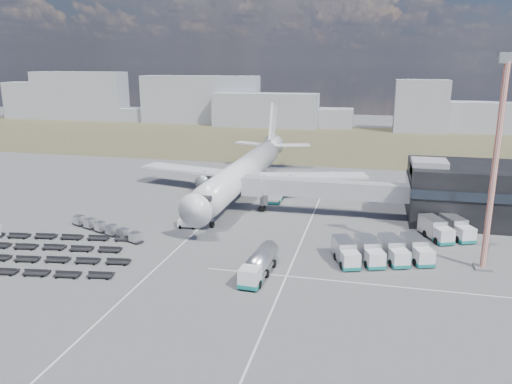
# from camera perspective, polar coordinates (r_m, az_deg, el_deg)

# --- Properties ---
(ground) EXTENTS (420.00, 420.00, 0.00)m
(ground) POSITION_cam_1_polar(r_m,az_deg,el_deg) (78.45, -7.11, -6.08)
(ground) COLOR #565659
(ground) RESTS_ON ground
(grass_strip) EXTENTS (420.00, 90.00, 0.01)m
(grass_strip) POSITION_cam_1_polar(r_m,az_deg,el_deg) (182.62, 4.99, 5.85)
(grass_strip) COLOR brown
(grass_strip) RESTS_ON ground
(lane_markings) EXTENTS (47.12, 110.00, 0.01)m
(lane_markings) POSITION_cam_1_polar(r_m,az_deg,el_deg) (78.47, 0.40, -5.95)
(lane_markings) COLOR silver
(lane_markings) RESTS_ON ground
(terminal) EXTENTS (30.40, 16.40, 11.00)m
(terminal) POSITION_cam_1_polar(r_m,az_deg,el_deg) (97.62, 25.72, -0.08)
(terminal) COLOR black
(terminal) RESTS_ON ground
(jet_bridge) EXTENTS (30.30, 3.80, 7.05)m
(jet_bridge) POSITION_cam_1_polar(r_m,az_deg,el_deg) (92.41, 6.55, 0.41)
(jet_bridge) COLOR #939399
(jet_bridge) RESTS_ON ground
(airliner) EXTENTS (51.59, 64.53, 17.62)m
(airliner) POSITION_cam_1_polar(r_m,az_deg,el_deg) (106.69, -1.16, 2.55)
(airliner) COLOR silver
(airliner) RESTS_ON ground
(skyline) EXTENTS (304.51, 22.54, 23.91)m
(skyline) POSITION_cam_1_polar(r_m,az_deg,el_deg) (226.05, 1.70, 9.98)
(skyline) COLOR #989CA6
(skyline) RESTS_ON ground
(fuel_tanker) EXTENTS (3.28, 10.46, 3.33)m
(fuel_tanker) POSITION_cam_1_polar(r_m,az_deg,el_deg) (66.64, 0.33, -8.25)
(fuel_tanker) COLOR silver
(fuel_tanker) RESTS_ON ground
(pushback_tug) EXTENTS (3.51, 2.19, 1.50)m
(pushback_tug) POSITION_cam_1_polar(r_m,az_deg,el_deg) (86.61, -7.77, -3.57)
(pushback_tug) COLOR silver
(pushback_tug) RESTS_ON ground
(catering_truck) EXTENTS (2.27, 5.53, 2.54)m
(catering_truck) POSITION_cam_1_polar(r_m,az_deg,el_deg) (101.50, 2.30, -0.41)
(catering_truck) COLOR silver
(catering_truck) RESTS_ON ground
(service_trucks_near) EXTENTS (14.59, 11.03, 2.88)m
(service_trucks_near) POSITION_cam_1_polar(r_m,az_deg,el_deg) (73.65, 14.14, -6.52)
(service_trucks_near) COLOR silver
(service_trucks_near) RESTS_ON ground
(service_trucks_far) EXTENTS (8.62, 9.25, 2.98)m
(service_trucks_far) POSITION_cam_1_polar(r_m,az_deg,el_deg) (86.12, 20.91, -3.92)
(service_trucks_far) COLOR silver
(service_trucks_far) RESTS_ON ground
(uld_row) EXTENTS (16.25, 8.06, 1.55)m
(uld_row) POSITION_cam_1_polar(r_m,az_deg,el_deg) (86.42, -16.79, -3.99)
(uld_row) COLOR black
(uld_row) RESTS_ON ground
(baggage_dollies) EXTENTS (35.95, 20.16, 0.80)m
(baggage_dollies) POSITION_cam_1_polar(r_m,az_deg,el_deg) (82.14, -25.68, -6.21)
(baggage_dollies) COLOR black
(baggage_dollies) RESTS_ON ground
(floodlight_mast) EXTENTS (2.74, 2.22, 28.76)m
(floodlight_mast) POSITION_cam_1_polar(r_m,az_deg,el_deg) (72.22, 25.64, 2.68)
(floodlight_mast) COLOR red
(floodlight_mast) RESTS_ON ground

